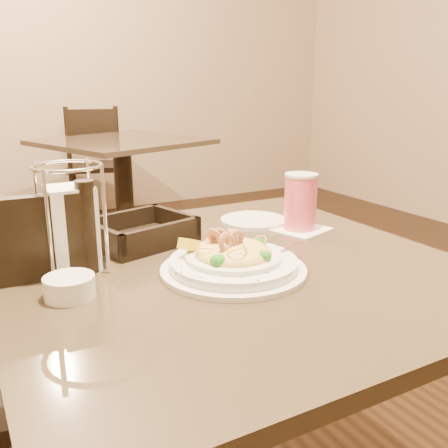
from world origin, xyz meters
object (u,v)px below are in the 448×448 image
main_table (228,368)px  bread_basket (141,234)px  side_plate (253,221)px  background_table (123,176)px  butter_ramekin (69,287)px  dining_chair_near (3,374)px  pasta_bowl (233,260)px  drink_glass (300,202)px  napkin_caddy (72,225)px  dining_chair_far (95,162)px

main_table → bread_basket: (-0.11, 0.22, 0.26)m
main_table → side_plate: (0.21, 0.24, 0.24)m
background_table → butter_ramekin: bearing=-109.7°
side_plate → bread_basket: bearing=-176.1°
dining_chair_near → pasta_bowl: dining_chair_near is taller
pasta_bowl → drink_glass: bearing=30.8°
drink_glass → main_table: bearing=-154.8°
background_table → side_plate: 2.11m
pasta_bowl → napkin_caddy: size_ratio=1.48×
drink_glass → butter_ramekin: size_ratio=1.80×
butter_ramekin → dining_chair_far: bearing=74.7°
drink_glass → dining_chair_near: bearing=171.6°
side_plate → butter_ramekin: (-0.53, -0.25, 0.01)m
dining_chair_near → napkin_caddy: bearing=147.1°
napkin_caddy → background_table: bearing=70.1°
background_table → butter_ramekin: 2.48m
background_table → main_table: bearing=-102.5°
napkin_caddy → butter_ramekin: bearing=-106.8°
background_table → bread_basket: 2.20m
main_table → pasta_bowl: (-0.02, -0.04, 0.26)m
main_table → dining_chair_near: 0.49m
pasta_bowl → napkin_caddy: bearing=147.4°
dining_chair_far → pasta_bowl: dining_chair_far is taller
background_table → pasta_bowl: size_ratio=3.69×
background_table → napkin_caddy: (-0.79, -2.19, 0.33)m
drink_glass → bread_basket: size_ratio=0.62×
drink_glass → bread_basket: drink_glass is taller
pasta_bowl → background_table: bearing=77.4°
main_table → side_plate: size_ratio=5.22×
side_plate → pasta_bowl: bearing=-128.5°
bread_basket → napkin_caddy: 0.21m
main_table → side_plate: side_plate is taller
side_plate → dining_chair_far: bearing=83.5°
background_table → napkin_caddy: napkin_caddy is taller
main_table → background_table: bearing=77.5°
napkin_caddy → butter_ramekin: napkin_caddy is taller
background_table → dining_chair_far: 0.80m
drink_glass → side_plate: bearing=121.0°
bread_basket → napkin_caddy: (-0.17, -0.09, 0.07)m
dining_chair_far → napkin_caddy: size_ratio=4.41×
dining_chair_far → napkin_caddy: bearing=90.0°
napkin_caddy → main_table: bearing=-24.0°
main_table → butter_ramekin: bearing=-178.6°
pasta_bowl → dining_chair_far: bearing=80.1°
bread_basket → napkin_caddy: napkin_caddy is taller
napkin_caddy → butter_ramekin: 0.15m
butter_ramekin → side_plate: bearing=25.1°
background_table → dining_chair_far: bearing=88.3°
butter_ramekin → bread_basket: bearing=47.1°
main_table → butter_ramekin: butter_ramekin is taller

